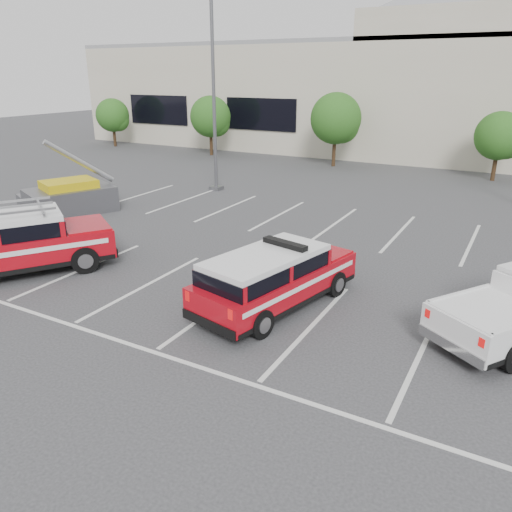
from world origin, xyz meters
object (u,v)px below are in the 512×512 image
Objects in this scene: tree_far_left at (114,116)px; fire_chief_suv at (274,282)px; light_pole_left at (214,90)px; utility_rig at (68,198)px; tree_mid_right at (501,138)px; ladder_suv at (15,247)px; tree_left at (212,118)px; tree_mid_left at (337,120)px; convention_building at (446,90)px.

fire_chief_suv is (26.25, -21.41, -1.77)m from tree_far_left.
light_pole_left is 2.29× the size of utility_rig.
utility_rig is at bearing -133.84° from tree_mid_right.
light_pole_left reaches higher than tree_mid_right.
utility_rig is (-16.50, -17.18, -1.83)m from tree_mid_right.
ladder_suv is 7.45m from utility_rig.
ladder_suv is (1.02, -13.13, -4.31)m from light_pole_left.
tree_far_left is 21.93m from utility_rig.
tree_left reaches higher than tree_far_left.
light_pole_left reaches higher than tree_far_left.
tree_left is 20.00m from tree_mid_right.
utility_rig is at bearing 159.93° from ladder_suv.
light_pole_left is (16.91, -10.05, 2.68)m from tree_far_left.
tree_mid_left reaches higher than tree_far_left.
fire_chief_suv is at bearing -52.80° from tree_left.
ladder_suv is at bearing -85.54° from light_pole_left.
convention_building reaches higher than light_pole_left.
ladder_suv is at bearing -30.23° from utility_rig.
light_pole_left is at bearing 127.91° from ladder_suv.
tree_left reaches higher than fire_chief_suv.
light_pole_left is (-8.18, -19.86, 0.47)m from convention_building.
light_pole_left is at bearing 87.79° from utility_rig.
tree_far_left is 1.00× the size of tree_mid_right.
tree_mid_right is 21.80m from fire_chief_suv.
utility_rig reaches higher than ladder_suv.
ladder_suv is at bearing -95.10° from tree_mid_left.
tree_mid_right reaches higher than fire_chief_suv.
tree_mid_right is 0.68× the size of ladder_suv.
light_pole_left is (-3.09, -10.05, 2.14)m from tree_mid_left.
tree_mid_left is at bearing 0.00° from tree_left.
tree_mid_left is 22.42m from fire_chief_suv.
convention_building is 5.86× the size of light_pole_left.
tree_mid_left is 0.47× the size of light_pole_left.
tree_far_left is 30.00m from tree_mid_right.
convention_building is at bearing 105.08° from fire_chief_suv.
light_pole_left reaches higher than tree_left.
tree_mid_left is 18.52m from utility_rig.
fire_chief_suv is at bearing 4.95° from utility_rig.
tree_far_left is (-25.09, -9.82, -2.22)m from convention_building.
convention_building is 10.25× the size of ladder_suv.
convention_building is 15.04× the size of tree_far_left.
tree_far_left is at bearing 161.19° from ladder_suv.
utility_rig is (-12.75, 4.23, -0.06)m from fire_chief_suv.
convention_building is at bearing 33.05° from tree_left.
utility_rig is at bearing -78.47° from tree_left.
tree_far_left is 0.39× the size of light_pole_left.
light_pole_left is at bearing -30.71° from tree_far_left.
utility_rig is (13.50, -17.18, -1.83)m from tree_far_left.
tree_left is 24.56m from ladder_suv.
tree_left reaches higher than ladder_suv.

